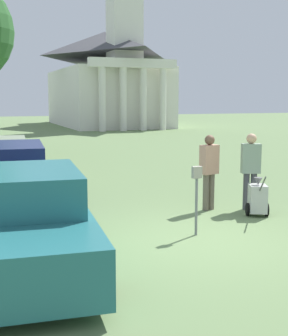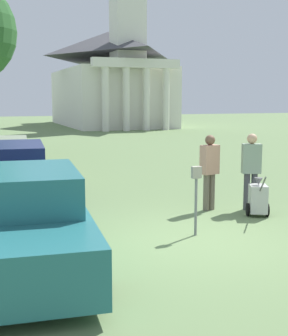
% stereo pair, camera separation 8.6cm
% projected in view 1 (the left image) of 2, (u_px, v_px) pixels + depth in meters
% --- Properties ---
extents(ground_plane, '(120.00, 120.00, 0.00)m').
position_uv_depth(ground_plane, '(200.00, 240.00, 8.46)').
color(ground_plane, '#607A4C').
extents(parked_car_teal, '(2.36, 5.18, 1.48)m').
position_uv_depth(parked_car_teal, '(23.00, 220.00, 7.22)').
color(parked_car_teal, '#23666B').
rests_on(parked_car_teal, ground_plane).
extents(parked_car_navy, '(2.29, 5.43, 1.56)m').
position_uv_depth(parked_car_navy, '(6.00, 181.00, 10.34)').
color(parked_car_navy, '#19234C').
rests_on(parked_car_navy, ground_plane).
extents(parking_meter, '(0.18, 0.09, 1.30)m').
position_uv_depth(parking_meter, '(197.00, 187.00, 8.62)').
color(parking_meter, slate).
rests_on(parking_meter, ground_plane).
extents(person_worker, '(0.46, 0.32, 1.72)m').
position_uv_depth(person_worker, '(209.00, 168.00, 10.58)').
color(person_worker, '#665B4C').
rests_on(person_worker, ground_plane).
extents(person_supervisor, '(0.47, 0.35, 1.75)m').
position_uv_depth(person_supervisor, '(251.00, 166.00, 10.62)').
color(person_supervisor, '#3F3F47').
rests_on(person_supervisor, ground_plane).
extents(equipment_cart, '(0.59, 0.98, 1.00)m').
position_uv_depth(equipment_cart, '(258.00, 198.00, 10.12)').
color(equipment_cart, '#B2B2AD').
rests_on(equipment_cart, ground_plane).
extents(church, '(8.44, 15.65, 19.43)m').
position_uv_depth(church, '(107.00, 73.00, 42.69)').
color(church, silver).
rests_on(church, ground_plane).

